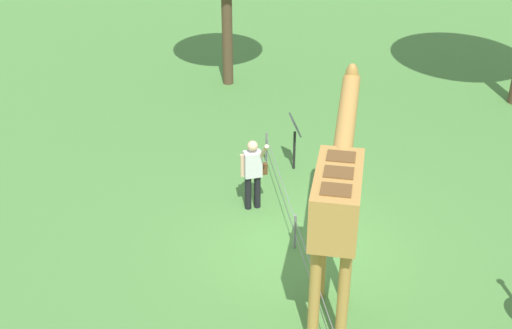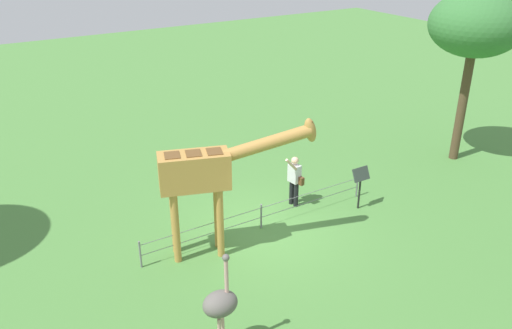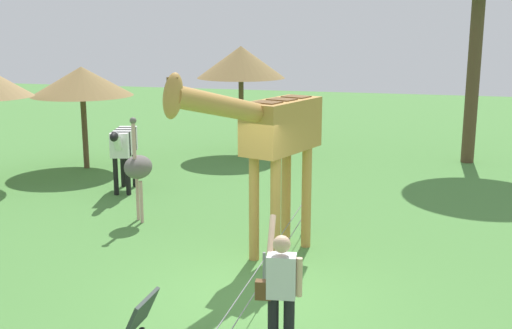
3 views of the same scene
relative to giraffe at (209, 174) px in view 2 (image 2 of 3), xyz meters
name	(u,v)px [view 2 (image 2 of 3)]	position (x,y,z in m)	size (l,w,h in m)	color
ground_plane	(264,230)	(1.70, 0.16, -2.25)	(60.00, 60.00, 0.00)	#4C843D
giraffe	(209,174)	(0.00, 0.00, 0.00)	(3.89, 1.71, 3.49)	#BC8942
visitor	(294,178)	(3.22, 0.89, -1.35)	(0.64, 0.58, 1.71)	black
ostrich	(220,304)	(-1.41, -3.19, -1.07)	(0.70, 0.56, 2.25)	#CC9E93
tree_northeast	(476,26)	(10.17, 0.69, 2.46)	(3.05, 3.05, 5.83)	brown
info_sign	(361,180)	(4.76, -0.28, -1.30)	(0.56, 0.21, 1.32)	black
wire_fence	(261,215)	(1.70, 0.30, -1.84)	(7.05, 0.05, 0.75)	slate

